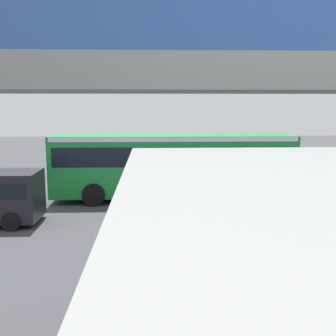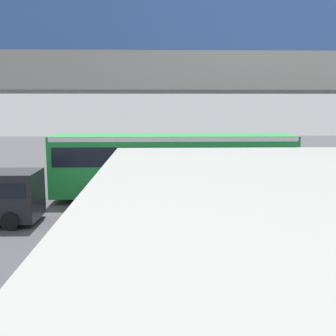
% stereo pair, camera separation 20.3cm
% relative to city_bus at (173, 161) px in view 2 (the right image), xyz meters
% --- Properties ---
extents(ground, '(80.00, 80.00, 0.00)m').
position_rel_city_bus_xyz_m(ground, '(-1.27, 0.87, -1.88)').
color(ground, '#424247').
extents(city_bus, '(11.54, 2.85, 3.15)m').
position_rel_city_bus_xyz_m(city_bus, '(0.00, 0.00, 0.00)').
color(city_bus, '#1E8C38').
rests_on(city_bus, ground).
extents(traffic_sign, '(0.08, 0.60, 2.80)m').
position_rel_city_bus_xyz_m(traffic_sign, '(-3.82, -2.45, 0.01)').
color(traffic_sign, slate).
rests_on(traffic_sign, ground).
extents(lane_dash_leftmost, '(2.00, 0.20, 0.01)m').
position_rel_city_bus_xyz_m(lane_dash_leftmost, '(-5.27, -1.83, -1.88)').
color(lane_dash_leftmost, silver).
rests_on(lane_dash_leftmost, ground).
extents(lane_dash_left, '(2.00, 0.20, 0.01)m').
position_rel_city_bus_xyz_m(lane_dash_left, '(-1.27, -1.83, -1.88)').
color(lane_dash_left, silver).
rests_on(lane_dash_left, ground).
extents(lane_dash_centre, '(2.00, 0.20, 0.01)m').
position_rel_city_bus_xyz_m(lane_dash_centre, '(2.73, -1.83, -1.88)').
color(lane_dash_centre, silver).
rests_on(lane_dash_centre, ground).
extents(pedestrian_overpass, '(24.10, 2.60, 6.44)m').
position_rel_city_bus_xyz_m(pedestrian_overpass, '(-1.27, 13.24, 2.80)').
color(pedestrian_overpass, gray).
rests_on(pedestrian_overpass, ground).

